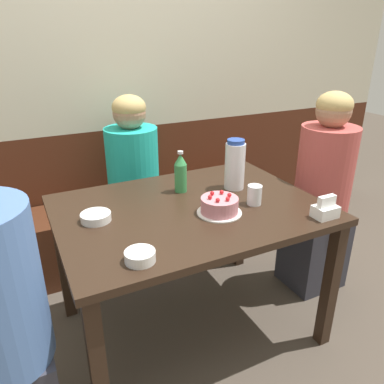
{
  "coord_description": "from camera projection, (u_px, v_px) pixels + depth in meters",
  "views": [
    {
      "loc": [
        -0.72,
        -1.48,
        1.53
      ],
      "look_at": [
        0.04,
        0.05,
        0.8
      ],
      "focal_mm": 35.0,
      "sensor_mm": 36.0,
      "label": 1
    }
  ],
  "objects": [
    {
      "name": "person_teal_shirt",
      "position": [
        134.0,
        190.0,
        2.46
      ],
      "size": [
        0.33,
        0.34,
        1.19
      ],
      "rotation": [
        0.0,
        0.0,
        -1.57
      ],
      "color": "#33333D",
      "rests_on": "ground_plane"
    },
    {
      "name": "soju_bottle",
      "position": [
        181.0,
        173.0,
        1.95
      ],
      "size": [
        0.07,
        0.07,
        0.22
      ],
      "color": "#388E4C",
      "rests_on": "dining_table"
    },
    {
      "name": "bowl_soup_white",
      "position": [
        140.0,
        256.0,
        1.38
      ],
      "size": [
        0.12,
        0.12,
        0.04
      ],
      "color": "white",
      "rests_on": "dining_table"
    },
    {
      "name": "dining_table",
      "position": [
        190.0,
        223.0,
        1.86
      ],
      "size": [
        1.27,
        0.92,
        0.75
      ],
      "color": "black",
      "rests_on": "ground_plane"
    },
    {
      "name": "bowl_rice_small",
      "position": [
        96.0,
        217.0,
        1.67
      ],
      "size": [
        0.14,
        0.14,
        0.04
      ],
      "color": "white",
      "rests_on": "dining_table"
    },
    {
      "name": "bench_seat",
      "position": [
        140.0,
        227.0,
        2.71
      ],
      "size": [
        1.96,
        0.38,
        0.45
      ],
      "color": "#472314",
      "rests_on": "ground_plane"
    },
    {
      "name": "birthday_cake",
      "position": [
        219.0,
        206.0,
        1.74
      ],
      "size": [
        0.21,
        0.21,
        0.1
      ],
      "color": "white",
      "rests_on": "dining_table"
    },
    {
      "name": "napkin_holder",
      "position": [
        325.0,
        209.0,
        1.7
      ],
      "size": [
        0.11,
        0.08,
        0.11
      ],
      "color": "white",
      "rests_on": "dining_table"
    },
    {
      "name": "glass_water_tall",
      "position": [
        254.0,
        195.0,
        1.83
      ],
      "size": [
        0.07,
        0.07,
        0.1
      ],
      "color": "silver",
      "rests_on": "dining_table"
    },
    {
      "name": "water_pitcher",
      "position": [
        235.0,
        165.0,
        1.99
      ],
      "size": [
        0.11,
        0.11,
        0.27
      ],
      "color": "white",
      "rests_on": "dining_table"
    },
    {
      "name": "ground_plane",
      "position": [
        190.0,
        325.0,
        2.11
      ],
      "size": [
        12.0,
        12.0,
        0.0
      ],
      "primitive_type": "plane",
      "color": "#4C4238"
    },
    {
      "name": "person_grey_tee",
      "position": [
        321.0,
        200.0,
        2.26
      ],
      "size": [
        0.34,
        0.33,
        1.24
      ],
      "rotation": [
        0.0,
        0.0,
        3.14
      ],
      "color": "#33333D",
      "rests_on": "ground_plane"
    },
    {
      "name": "back_wall",
      "position": [
        120.0,
        77.0,
        2.49
      ],
      "size": [
        4.8,
        0.04,
        2.5
      ],
      "color": "#4C2314",
      "rests_on": "ground_plane"
    }
  ]
}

